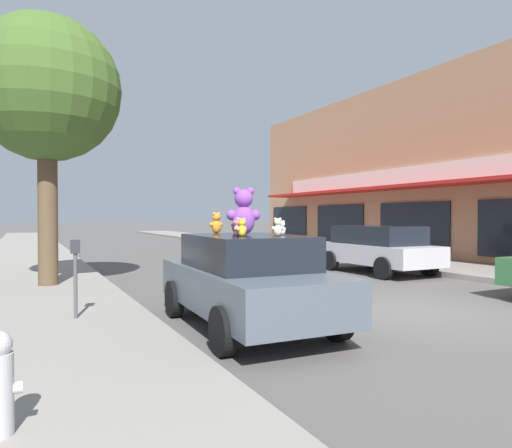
{
  "coord_description": "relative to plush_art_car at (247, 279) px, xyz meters",
  "views": [
    {
      "loc": [
        -6.5,
        -6.45,
        1.81
      ],
      "look_at": [
        -2.1,
        2.21,
        1.65
      ],
      "focal_mm": 32.0,
      "sensor_mm": 36.0,
      "label": 1
    }
  ],
  "objects": [
    {
      "name": "ground_plane",
      "position": [
        3.28,
        -0.21,
        -0.8
      ],
      "size": [
        260.0,
        260.0,
        0.0
      ],
      "primitive_type": "plane",
      "color": "#514F4C"
    },
    {
      "name": "sidewalk_near",
      "position": [
        -3.05,
        -0.21,
        -0.71
      ],
      "size": [
        3.49,
        90.0,
        0.16
      ],
      "color": "gray",
      "rests_on": "ground_plane"
    },
    {
      "name": "plush_art_car",
      "position": [
        0.0,
        0.0,
        0.0
      ],
      "size": [
        2.09,
        4.14,
        1.51
      ],
      "rotation": [
        0.0,
        0.0,
        -0.04
      ],
      "color": "#4C5660",
      "rests_on": "ground_plane"
    },
    {
      "name": "teddy_bear_giant",
      "position": [
        0.03,
        0.18,
        1.09
      ],
      "size": [
        0.6,
        0.41,
        0.79
      ],
      "rotation": [
        0.0,
        0.0,
        2.86
      ],
      "color": "purple",
      "rests_on": "plush_art_car"
    },
    {
      "name": "teddy_bear_pink",
      "position": [
        -0.32,
        -0.32,
        0.85
      ],
      "size": [
        0.18,
        0.21,
        0.29
      ],
      "rotation": [
        0.0,
        0.0,
        4.12
      ],
      "color": "pink",
      "rests_on": "plush_art_car"
    },
    {
      "name": "teddy_bear_cream",
      "position": [
        0.25,
        -0.56,
        0.85
      ],
      "size": [
        0.18,
        0.21,
        0.29
      ],
      "rotation": [
        0.0,
        0.0,
        2.21
      ],
      "color": "beige",
      "rests_on": "plush_art_car"
    },
    {
      "name": "teddy_bear_blue",
      "position": [
        0.41,
        1.02,
        0.87
      ],
      "size": [
        0.25,
        0.17,
        0.32
      ],
      "rotation": [
        0.0,
        0.0,
        3.41
      ],
      "color": "blue",
      "rests_on": "plush_art_car"
    },
    {
      "name": "teddy_bear_yellow",
      "position": [
        -0.29,
        -0.43,
        0.85
      ],
      "size": [
        0.21,
        0.16,
        0.28
      ],
      "rotation": [
        0.0,
        0.0,
        3.54
      ],
      "color": "yellow",
      "rests_on": "plush_art_car"
    },
    {
      "name": "teddy_bear_brown",
      "position": [
        0.15,
        0.75,
        0.89
      ],
      "size": [
        0.2,
        0.27,
        0.36
      ],
      "rotation": [
        0.0,
        0.0,
        1.95
      ],
      "color": "olive",
      "rests_on": "plush_art_car"
    },
    {
      "name": "teddy_bear_orange",
      "position": [
        -0.15,
        0.94,
        0.9
      ],
      "size": [
        0.29,
        0.2,
        0.38
      ],
      "rotation": [
        0.0,
        0.0,
        3.41
      ],
      "color": "orange",
      "rests_on": "plush_art_car"
    },
    {
      "name": "teddy_bear_white",
      "position": [
        0.51,
        -0.26,
        0.83
      ],
      "size": [
        0.18,
        0.13,
        0.24
      ],
      "rotation": [
        0.0,
        0.0,
        3.52
      ],
      "color": "white",
      "rests_on": "plush_art_car"
    },
    {
      "name": "parked_car_far_center",
      "position": [
        6.81,
        4.53,
        0.03
      ],
      "size": [
        1.99,
        4.07,
        1.51
      ],
      "color": "#B7B7BC",
      "rests_on": "ground_plane"
    },
    {
      "name": "street_tree",
      "position": [
        -2.72,
        5.35,
        4.02
      ],
      "size": [
        3.46,
        3.46,
        6.43
      ],
      "color": "brown",
      "rests_on": "sidewalk_near"
    },
    {
      "name": "parking_meter",
      "position": [
        -2.49,
        1.21,
        0.18
      ],
      "size": [
        0.14,
        0.1,
        1.27
      ],
      "color": "#4C4C51",
      "rests_on": "sidewalk_near"
    }
  ]
}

